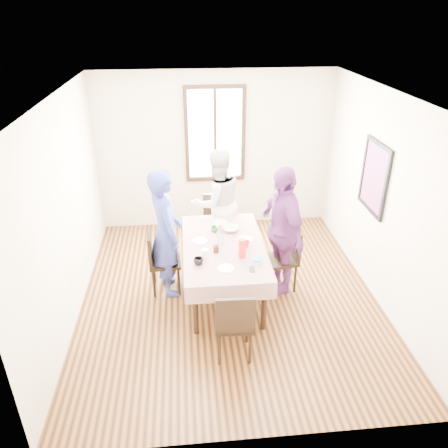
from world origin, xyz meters
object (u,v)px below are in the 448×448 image
Objects in this scene: chair_far at (217,225)px; person_left at (165,233)px; chair_right at (280,259)px; person_far at (216,202)px; person_right at (281,231)px; dining_table at (224,270)px; chair_left at (165,261)px; chair_near at (234,322)px.

chair_far is 1.35m from person_left.
chair_right is 1.63m from person_left.
person_right is (0.77, -1.11, 0.05)m from person_far.
dining_table is 0.94m from person_left.
person_far is (0.77, 1.00, -0.03)m from person_left.
person_right is at bearing 104.33° from person_far.
chair_left is 1.00× the size of chair_far.
person_right reaches higher than chair_near.
chair_near is at bearing -166.94° from person_left.
person_left is (0.02, 0.00, 0.44)m from chair_left.
person_far is 1.35m from person_right.
dining_table is 0.94m from person_right.
person_left is (-0.77, -1.02, 0.44)m from chair_far.
chair_far is at bearing 90.00° from dining_table.
person_right is at bearing 60.49° from chair_near.
person_left reaches higher than chair_near.
person_right is (1.56, -0.11, 0.45)m from chair_left.
chair_far is at bearing -159.52° from person_right.
chair_right is 1.47m from chair_near.
chair_right reaches higher than dining_table.
person_left is at bearing 56.43° from chair_far.
person_left reaches higher than dining_table.
person_far is (0.00, 2.35, 0.40)m from chair_near.
chair_left is 1.00× the size of chair_right.
chair_left is 1.59m from chair_right.
person_right reaches higher than person_far.
chair_near is (0.00, -2.37, 0.00)m from chair_far.
chair_left is 0.50× the size of person_right.
person_left is 1.55m from person_right.
chair_far is 0.50× the size of person_right.
person_left is (-0.77, 1.35, 0.44)m from chair_near.
person_left is (-1.56, 0.11, 0.44)m from chair_right.
chair_left and chair_near have the same top height.
person_right reaches higher than chair_left.
chair_left is at bearing 55.68° from chair_far.
chair_far is at bearing -53.72° from person_left.
chair_far reaches higher than dining_table.
person_far reaches higher than chair_right.
chair_far is (-0.79, 1.13, 0.00)m from chair_right.
chair_right is (1.58, -0.11, 0.00)m from chair_left.
person_right reaches higher than chair_right.
chair_far is 1.00× the size of chair_near.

